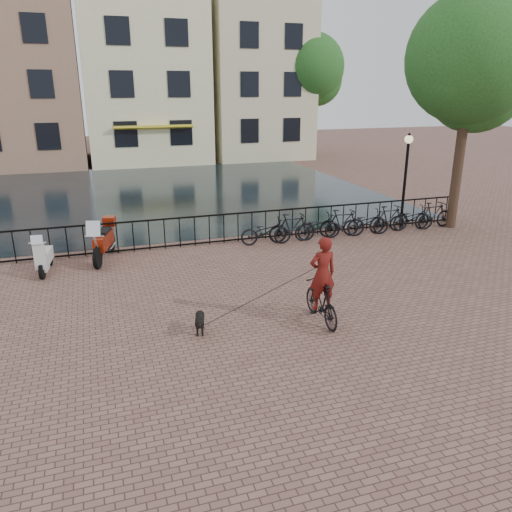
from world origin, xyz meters
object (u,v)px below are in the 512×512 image
object	(u,v)px
lamp_post	(406,165)
scooter	(44,250)
motorcycle	(103,236)
dog	(200,322)
cyclist	(322,285)

from	to	relation	value
lamp_post	scooter	xyz separation A→B (m)	(-12.27, -0.72, -1.72)
motorcycle	scooter	bearing A→B (deg)	-143.27
dog	motorcycle	size ratio (longest dim) A/B	0.35
cyclist	dog	size ratio (longest dim) A/B	3.12
scooter	dog	bearing A→B (deg)	-48.87
motorcycle	scooter	distance (m)	1.76
lamp_post	dog	distance (m)	10.78
motorcycle	cyclist	bearing A→B (deg)	-36.81
cyclist	lamp_post	bearing A→B (deg)	-134.75
lamp_post	motorcycle	world-z (taller)	lamp_post
dog	scooter	size ratio (longest dim) A/B	0.52
cyclist	scooter	world-z (taller)	cyclist
cyclist	motorcycle	distance (m)	7.48
cyclist	dog	xyz separation A→B (m)	(-2.71, 0.35, -0.65)
dog	scooter	world-z (taller)	scooter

